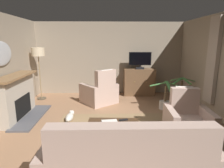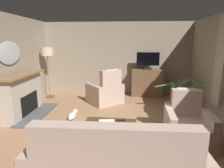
{
  "view_description": "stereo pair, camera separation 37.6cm",
  "coord_description": "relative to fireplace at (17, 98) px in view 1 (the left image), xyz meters",
  "views": [
    {
      "loc": [
        -0.09,
        -3.7,
        1.94
      ],
      "look_at": [
        0.01,
        0.3,
        1.05
      ],
      "focal_mm": 30.61,
      "sensor_mm": 36.0,
      "label": 1
    },
    {
      "loc": [
        0.28,
        -3.69,
        1.94
      ],
      "look_at": [
        0.01,
        0.3,
        1.05
      ],
      "focal_mm": 30.61,
      "sensor_mm": 36.0,
      "label": 2
    }
  ],
  "objects": [
    {
      "name": "folded_newspaper",
      "position": [
        2.36,
        -1.35,
        -0.08
      ],
      "size": [
        0.33,
        0.26,
        0.01
      ],
      "primitive_type": "cube",
      "rotation": [
        0.0,
        0.0,
        0.13
      ],
      "color": "silver",
      "rests_on": "coffee_table"
    },
    {
      "name": "cat",
      "position": [
        1.37,
        -0.2,
        -0.44
      ],
      "size": [
        0.2,
        0.73,
        0.19
      ],
      "color": "beige",
      "rests_on": "ground_plane"
    },
    {
      "name": "armchair_angled_to_table",
      "position": [
        2.08,
        1.16,
        -0.19
      ],
      "size": [
        1.3,
        1.29,
        1.13
      ],
      "color": "#BC9E8E",
      "rests_on": "ground_plane"
    },
    {
      "name": "fireplace",
      "position": [
        0.0,
        0.0,
        0.0
      ],
      "size": [
        0.83,
        1.74,
        1.12
      ],
      "color": "#4C4C51",
      "rests_on": "ground_plane"
    },
    {
      "name": "armchair_beside_cabinet",
      "position": [
        3.94,
        -1.17,
        -0.21
      ],
      "size": [
        0.9,
        0.93,
        1.01
      ],
      "color": "#BC9E8E",
      "rests_on": "ground_plane"
    },
    {
      "name": "tv_remote",
      "position": [
        2.63,
        -1.28,
        -0.07
      ],
      "size": [
        0.18,
        0.09,
        0.02
      ],
      "primitive_type": "cube",
      "rotation": [
        0.0,
        0.0,
        0.24
      ],
      "color": "black",
      "rests_on": "coffee_table"
    },
    {
      "name": "potted_plant_leafy_by_curtain",
      "position": [
        4.01,
        0.56,
        -0.33
      ],
      "size": [
        0.86,
        0.97,
        0.85
      ],
      "color": "beige",
      "rests_on": "ground_plane"
    },
    {
      "name": "tv_cabinet",
      "position": [
        3.49,
        2.12,
        -0.06
      ],
      "size": [
        1.12,
        0.5,
        0.97
      ],
      "color": "#4A3523",
      "rests_on": "ground_plane"
    },
    {
      "name": "television",
      "position": [
        3.49,
        2.07,
        0.77
      ],
      "size": [
        0.8,
        0.2,
        0.61
      ],
      "color": "black",
      "rests_on": "tv_cabinet"
    },
    {
      "name": "coffee_table",
      "position": [
        2.43,
        -1.37,
        -0.14
      ],
      "size": [
        1.0,
        0.5,
        0.44
      ],
      "color": "#422B19",
      "rests_on": "ground_plane"
    },
    {
      "name": "floor_lamp",
      "position": [
        0.05,
        1.65,
        0.96
      ],
      "size": [
        0.42,
        0.42,
        1.75
      ],
      "color": "#4C4233",
      "rests_on": "ground_plane"
    },
    {
      "name": "curtain_panel_far",
      "position": [
        5.04,
        0.14,
        0.93
      ],
      "size": [
        0.1,
        0.44,
        2.22
      ],
      "primitive_type": "cube",
      "color": "#B2A393"
    },
    {
      "name": "wall_back",
      "position": [
        2.41,
        2.47,
        0.79
      ],
      "size": [
        5.98,
        0.1,
        2.65
      ],
      "primitive_type": "cube",
      "color": "gray",
      "rests_on": "ground_plane"
    },
    {
      "name": "wall_mirror_oval",
      "position": [
        -0.25,
        0.0,
        1.13
      ],
      "size": [
        0.06,
        0.98,
        0.6
      ],
      "primitive_type": "ellipsoid",
      "color": "#B2B7BF"
    },
    {
      "name": "ground_plane",
      "position": [
        2.41,
        -1.04,
        -0.55
      ],
      "size": [
        5.98,
        7.52,
        0.04
      ],
      "primitive_type": "cube",
      "color": "#936B4C"
    },
    {
      "name": "rug_central",
      "position": [
        2.49,
        -0.87,
        -0.52
      ],
      "size": [
        2.71,
        2.09,
        0.01
      ],
      "primitive_type": "cube",
      "color": "#8E704C",
      "rests_on": "ground_plane"
    },
    {
      "name": "potted_plant_tall_palm_by_window",
      "position": [
        4.67,
        1.08,
        -0.29
      ],
      "size": [
        0.84,
        0.71,
        0.85
      ],
      "color": "beige",
      "rests_on": "ground_plane"
    },
    {
      "name": "sofa_floral",
      "position": [
        2.59,
        -2.56,
        -0.18
      ],
      "size": [
        2.22,
        0.86,
        1.05
      ],
      "color": "#BC9E8E",
      "rests_on": "ground_plane"
    }
  ]
}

